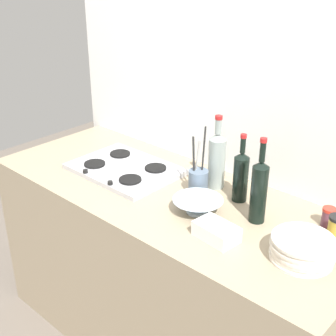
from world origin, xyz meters
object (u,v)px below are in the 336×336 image
Objects in this scene: wine_bottle_mid_left at (217,159)px; butter_dish at (216,232)px; condiment_jar_rear at (328,217)px; wine_bottle_leftmost at (241,175)px; wine_bottle_mid_right at (259,190)px; mixing_bowl at (198,205)px; utensil_crock at (198,181)px; plate_stack at (303,249)px; stovetop_hob at (125,169)px; condiment_jar_front at (336,229)px.

wine_bottle_mid_left is 0.44m from butter_dish.
condiment_jar_rear is at bearing 3.40° from wine_bottle_mid_left.
wine_bottle_leftmost is 0.18m from wine_bottle_mid_right.
wine_bottle_leftmost is 1.46× the size of mixing_bowl.
wine_bottle_mid_left is 0.32m from wine_bottle_mid_right.
utensil_crock reaches higher than wine_bottle_leftmost.
mixing_bowl and butter_dish have the same top height.
plate_stack is 0.32m from butter_dish.
condiment_jar_rear is at bearing 12.07° from stovetop_hob.
wine_bottle_mid_right reaches higher than mixing_bowl.
mixing_bowl is 2.65× the size of condiment_jar_rear.
wine_bottle_mid_left is 0.60m from condiment_jar_front.
wine_bottle_mid_right is (0.72, 0.05, 0.13)m from stovetop_hob.
butter_dish reaches higher than stovetop_hob.
plate_stack reaches higher than condiment_jar_rear.
plate_stack is 1.10× the size of mixing_bowl.
mixing_bowl is at bearing -153.58° from wine_bottle_mid_right.
utensil_crock reaches higher than butter_dish.
utensil_crock is at bearing 140.13° from butter_dish.
plate_stack is 0.61m from wine_bottle_mid_left.
wine_bottle_mid_right reaches higher than condiment_jar_front.
wine_bottle_leftmost reaches higher than stovetop_hob.
stovetop_hob is at bearing -173.24° from condiment_jar_front.
mixing_bowl is 0.17m from utensil_crock.
wine_bottle_leftmost is 0.45m from condiment_jar_front.
utensil_crock is (-0.58, 0.13, 0.02)m from plate_stack.
condiment_jar_rear reaches higher than stovetop_hob.
wine_bottle_mid_right is 0.33m from utensil_crock.
plate_stack is 0.46m from wine_bottle_leftmost.
wine_bottle_mid_left reaches higher than mixing_bowl.
utensil_crock is at bearing -175.10° from condiment_jar_front.
butter_dish is at bearing -139.81° from condiment_jar_front.
utensil_crock is at bearing -166.09° from condiment_jar_rear.
wine_bottle_mid_right reaches higher than condiment_jar_rear.
condiment_jar_front is at bearing -4.95° from wine_bottle_mid_left.
wine_bottle_mid_left is (-0.15, 0.03, 0.02)m from wine_bottle_leftmost.
wine_bottle_mid_left is at bearing 79.37° from utensil_crock.
condiment_jar_front is at bearing 4.90° from utensil_crock.
wine_bottle_leftmost reaches higher than condiment_jar_rear.
stovetop_hob is 0.97m from condiment_jar_rear.
wine_bottle_mid_right is at bearing 157.04° from plate_stack.
condiment_jar_rear is at bearing 53.76° from butter_dish.
plate_stack is 0.59m from utensil_crock.
butter_dish is at bearing -52.48° from wine_bottle_mid_left.
wine_bottle_mid_left is 2.09× the size of butter_dish.
stovetop_hob is at bearing -157.94° from wine_bottle_mid_left.
plate_stack is at bearing -3.61° from stovetop_hob.
wine_bottle_mid_left reaches higher than wine_bottle_leftmost.
condiment_jar_front reaches higher than stovetop_hob.
mixing_bowl reaches higher than stovetop_hob.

